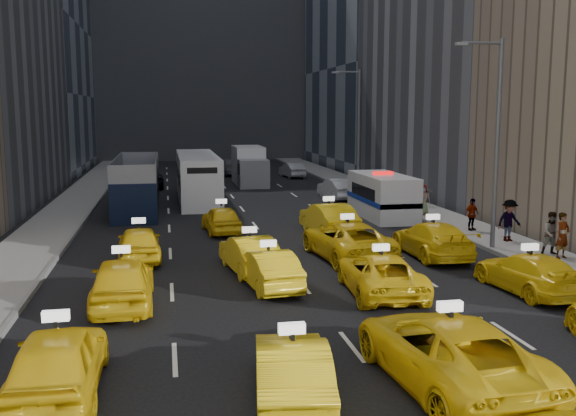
% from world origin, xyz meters
% --- Properties ---
extents(ground, '(160.00, 160.00, 0.00)m').
position_xyz_m(ground, '(0.00, 0.00, 0.00)').
color(ground, black).
rests_on(ground, ground).
extents(sidewalk_west, '(3.00, 90.00, 0.15)m').
position_xyz_m(sidewalk_west, '(-10.50, 25.00, 0.07)').
color(sidewalk_west, gray).
rests_on(sidewalk_west, ground).
extents(sidewalk_east, '(3.00, 90.00, 0.15)m').
position_xyz_m(sidewalk_east, '(10.50, 25.00, 0.07)').
color(sidewalk_east, gray).
rests_on(sidewalk_east, ground).
extents(curb_west, '(0.15, 90.00, 0.18)m').
position_xyz_m(curb_west, '(-9.05, 25.00, 0.09)').
color(curb_west, slate).
rests_on(curb_west, ground).
extents(curb_east, '(0.15, 90.00, 0.18)m').
position_xyz_m(curb_east, '(9.05, 25.00, 0.09)').
color(curb_east, slate).
rests_on(curb_east, ground).
extents(building_backdrop, '(30.00, 12.00, 40.00)m').
position_xyz_m(building_backdrop, '(0.00, 72.00, 20.00)').
color(building_backdrop, slate).
rests_on(building_backdrop, ground).
extents(streetlight_near, '(2.15, 0.22, 9.00)m').
position_xyz_m(streetlight_near, '(9.18, 12.00, 4.92)').
color(streetlight_near, '#595B60').
rests_on(streetlight_near, ground).
extents(streetlight_far, '(2.15, 0.22, 9.00)m').
position_xyz_m(streetlight_far, '(9.18, 32.00, 4.92)').
color(streetlight_far, '#595B60').
rests_on(streetlight_far, ground).
extents(taxi_4, '(1.81, 4.50, 1.53)m').
position_xyz_m(taxi_4, '(-6.94, 0.44, 0.77)').
color(taxi_4, yellow).
rests_on(taxi_4, ground).
extents(taxi_5, '(2.00, 4.37, 1.39)m').
position_xyz_m(taxi_5, '(-2.14, -0.87, 0.70)').
color(taxi_5, yellow).
rests_on(taxi_5, ground).
extents(taxi_6, '(3.01, 5.83, 1.57)m').
position_xyz_m(taxi_6, '(1.42, -0.61, 0.79)').
color(taxi_6, yellow).
rests_on(taxi_6, ground).
extents(taxi_8, '(1.93, 4.68, 1.59)m').
position_xyz_m(taxi_8, '(-6.00, 6.66, 0.79)').
color(taxi_8, yellow).
rests_on(taxi_8, ground).
extents(taxi_9, '(1.89, 4.19, 1.33)m').
position_xyz_m(taxi_9, '(-1.23, 7.91, 0.67)').
color(taxi_9, yellow).
rests_on(taxi_9, ground).
extents(taxi_10, '(2.60, 5.01, 1.35)m').
position_xyz_m(taxi_10, '(2.31, 6.51, 0.67)').
color(taxi_10, yellow).
rests_on(taxi_10, ground).
extents(taxi_11, '(2.20, 4.71, 1.33)m').
position_xyz_m(taxi_11, '(7.22, 5.73, 0.66)').
color(taxi_11, yellow).
rests_on(taxi_11, ground).
extents(taxi_12, '(1.87, 4.25, 1.42)m').
position_xyz_m(taxi_12, '(-5.72, 12.94, 0.71)').
color(taxi_12, yellow).
rests_on(taxi_12, ground).
extents(taxi_13, '(2.05, 4.40, 1.40)m').
position_xyz_m(taxi_13, '(-1.57, 10.25, 0.70)').
color(taxi_13, yellow).
rests_on(taxi_13, ground).
extents(taxi_14, '(3.07, 5.72, 1.53)m').
position_xyz_m(taxi_14, '(2.66, 11.73, 0.76)').
color(taxi_14, yellow).
rests_on(taxi_14, ground).
extents(taxi_15, '(2.06, 5.05, 1.46)m').
position_xyz_m(taxi_15, '(6.22, 11.33, 0.73)').
color(taxi_15, yellow).
rests_on(taxi_15, ground).
extents(taxi_16, '(1.94, 4.11, 1.36)m').
position_xyz_m(taxi_16, '(-1.92, 18.37, 0.68)').
color(taxi_16, yellow).
rests_on(taxi_16, ground).
extents(taxi_17, '(2.05, 4.87, 1.56)m').
position_xyz_m(taxi_17, '(3.19, 16.85, 0.78)').
color(taxi_17, yellow).
rests_on(taxi_17, ground).
extents(nypd_van, '(3.18, 6.40, 2.63)m').
position_xyz_m(nypd_van, '(7.50, 21.32, 1.19)').
color(nypd_van, silver).
rests_on(nypd_van, ground).
extents(double_decker, '(3.41, 11.10, 3.18)m').
position_xyz_m(double_decker, '(-6.33, 26.59, 1.57)').
color(double_decker, black).
rests_on(double_decker, ground).
extents(city_bus, '(4.04, 12.33, 3.13)m').
position_xyz_m(city_bus, '(-2.50, 30.49, 1.55)').
color(city_bus, silver).
rests_on(city_bus, ground).
extents(box_truck, '(2.69, 6.93, 3.12)m').
position_xyz_m(box_truck, '(2.21, 39.25, 1.53)').
color(box_truck, white).
rests_on(box_truck, ground).
extents(misc_car_0, '(1.89, 4.52, 1.45)m').
position_xyz_m(misc_car_0, '(6.98, 29.22, 0.73)').
color(misc_car_0, '#B1B4B9').
rests_on(misc_car_0, ground).
extents(misc_car_1, '(3.29, 6.11, 1.63)m').
position_xyz_m(misc_car_1, '(-6.36, 38.60, 0.81)').
color(misc_car_1, black).
rests_on(misc_car_1, ground).
extents(misc_car_2, '(2.72, 5.61, 1.57)m').
position_xyz_m(misc_car_2, '(1.47, 47.96, 0.79)').
color(misc_car_2, gray).
rests_on(misc_car_2, ground).
extents(misc_car_3, '(2.13, 4.59, 1.52)m').
position_xyz_m(misc_car_3, '(-2.05, 42.02, 0.76)').
color(misc_car_3, black).
rests_on(misc_car_3, ground).
extents(misc_car_4, '(1.88, 4.21, 1.34)m').
position_xyz_m(misc_car_4, '(6.79, 44.29, 0.67)').
color(misc_car_4, '#A4A7AC').
rests_on(misc_car_4, ground).
extents(pedestrian_0, '(0.78, 0.64, 1.86)m').
position_xyz_m(pedestrian_0, '(10.98, 9.49, 1.08)').
color(pedestrian_0, gray).
rests_on(pedestrian_0, sidewalk_east).
extents(pedestrian_1, '(0.96, 0.69, 1.77)m').
position_xyz_m(pedestrian_1, '(10.96, 10.17, 1.04)').
color(pedestrian_1, gray).
rests_on(pedestrian_1, sidewalk_east).
extents(pedestrian_2, '(1.30, 0.71, 1.90)m').
position_xyz_m(pedestrian_2, '(10.67, 13.04, 1.10)').
color(pedestrian_2, gray).
rests_on(pedestrian_2, sidewalk_east).
extents(pedestrian_3, '(1.03, 0.73, 1.60)m').
position_xyz_m(pedestrian_3, '(10.24, 15.84, 0.95)').
color(pedestrian_3, gray).
rests_on(pedestrian_3, sidewalk_east).
extents(pedestrian_4, '(0.93, 0.64, 1.73)m').
position_xyz_m(pedestrian_4, '(9.82, 20.96, 1.01)').
color(pedestrian_4, gray).
rests_on(pedestrian_4, sidewalk_east).
extents(pedestrian_5, '(1.57, 0.68, 1.64)m').
position_xyz_m(pedestrian_5, '(11.06, 24.39, 0.97)').
color(pedestrian_5, gray).
rests_on(pedestrian_5, sidewalk_east).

